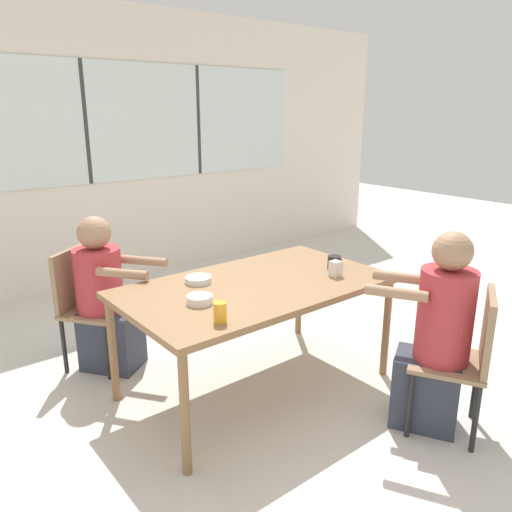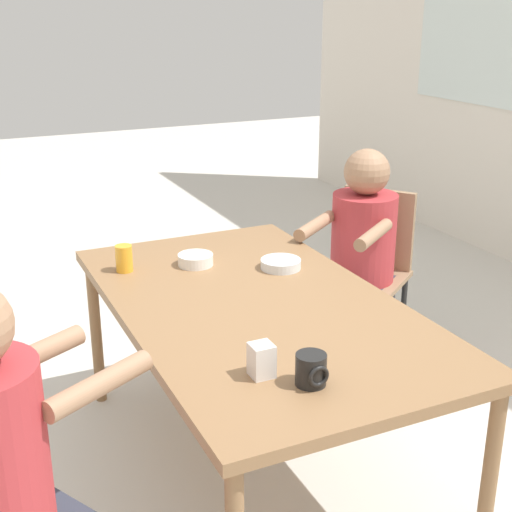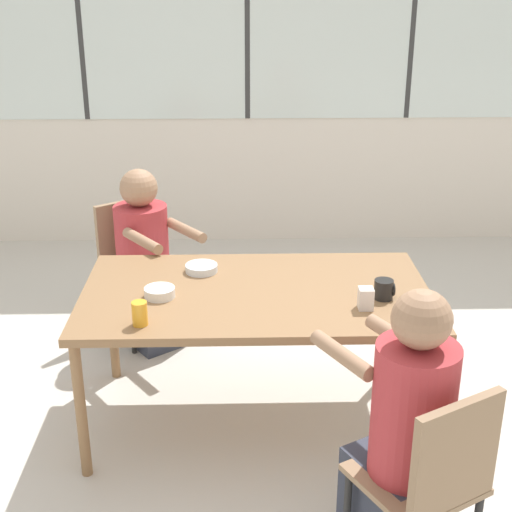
{
  "view_description": "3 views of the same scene",
  "coord_description": "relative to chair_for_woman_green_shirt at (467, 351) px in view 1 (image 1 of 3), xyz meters",
  "views": [
    {
      "loc": [
        -1.85,
        -2.31,
        1.79
      ],
      "look_at": [
        0.0,
        0.0,
        0.91
      ],
      "focal_mm": 35.0,
      "sensor_mm": 36.0,
      "label": 1
    },
    {
      "loc": [
        2.17,
        -1.01,
        1.77
      ],
      "look_at": [
        0.0,
        0.0,
        0.91
      ],
      "focal_mm": 50.0,
      "sensor_mm": 36.0,
      "label": 2
    },
    {
      "loc": [
        -0.08,
        -3.15,
        2.17
      ],
      "look_at": [
        0.0,
        0.0,
        0.91
      ],
      "focal_mm": 50.0,
      "sensor_mm": 36.0,
      "label": 3
    }
  ],
  "objects": [
    {
      "name": "wall_back_with_windows",
      "position": [
        -0.61,
        3.81,
        0.92
      ],
      "size": [
        8.4,
        0.08,
        2.8
      ],
      "color": "silver",
      "rests_on": "ground_plane"
    },
    {
      "name": "bowl_white_shallow",
      "position": [
        -1.07,
        1.04,
        0.25
      ],
      "size": [
        0.15,
        0.15,
        0.05
      ],
      "color": "white",
      "rests_on": "dining_table"
    },
    {
      "name": "dining_table",
      "position": [
        -0.61,
        1.1,
        0.17
      ],
      "size": [
        1.69,
        0.96,
        0.73
      ],
      "color": "olive",
      "rests_on": "ground_plane"
    },
    {
      "name": "chair_for_man_blue_shirt",
      "position": [
        -1.35,
        2.11,
        0.0
      ],
      "size": [
        0.56,
        0.56,
        0.85
      ],
      "rotation": [
        0.0,
        0.0,
        -2.51
      ],
      "color": "#937556",
      "rests_on": "ground_plane"
    },
    {
      "name": "juice_glass",
      "position": [
        -1.12,
        0.75,
        0.28
      ],
      "size": [
        0.07,
        0.07,
        0.11
      ],
      "color": "gold",
      "rests_on": "dining_table"
    },
    {
      "name": "milk_carton_small",
      "position": [
        -0.11,
        0.89,
        0.28
      ],
      "size": [
        0.07,
        0.07,
        0.1
      ],
      "color": "silver",
      "rests_on": "dining_table"
    },
    {
      "name": "coffee_mug",
      "position": [
        -0.0,
        0.99,
        0.27
      ],
      "size": [
        0.1,
        0.09,
        0.09
      ],
      "color": "black",
      "rests_on": "dining_table"
    },
    {
      "name": "chair_for_woman_green_shirt",
      "position": [
        0.0,
        0.0,
        0.0
      ],
      "size": [
        0.54,
        0.54,
        0.85
      ],
      "rotation": [
        0.0,
        0.0,
        0.5
      ],
      "color": "#937556",
      "rests_on": "ground_plane"
    },
    {
      "name": "person_man_blue_shirt",
      "position": [
        -1.25,
        1.98,
        -0.01
      ],
      "size": [
        0.6,
        0.66,
        1.1
      ],
      "rotation": [
        0.0,
        0.0,
        -2.51
      ],
      "color": "#333847",
      "rests_on": "ground_plane"
    },
    {
      "name": "person_woman_green_shirt",
      "position": [
        -0.08,
        0.14,
        0.03
      ],
      "size": [
        0.53,
        0.62,
        1.17
      ],
      "rotation": [
        0.0,
        0.0,
        0.5
      ],
      "color": "#333847",
      "rests_on": "ground_plane"
    },
    {
      "name": "ground_plane",
      "position": [
        -0.61,
        1.1,
        -0.51
      ],
      "size": [
        16.0,
        16.0,
        0.0
      ],
      "primitive_type": "plane",
      "color": "beige"
    },
    {
      "name": "bowl_cereal",
      "position": [
        -0.88,
        1.34,
        0.24
      ],
      "size": [
        0.17,
        0.17,
        0.04
      ],
      "color": "silver",
      "rests_on": "dining_table"
    }
  ]
}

